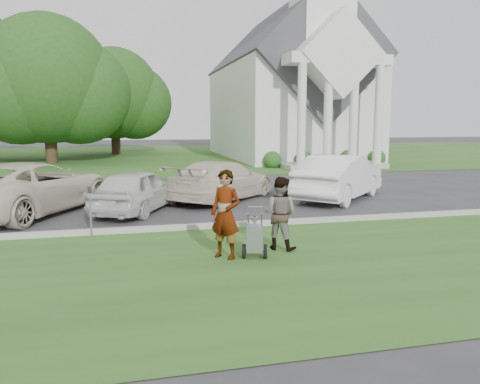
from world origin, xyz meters
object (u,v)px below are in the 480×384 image
object	(u,v)px
person_right	(280,214)
car_d	(340,177)
church	(288,79)
car_a	(32,187)
parking_meter_near	(90,205)
tree_left	(47,85)
car_b	(137,190)
striping_cart	(255,239)
tree_back	(114,98)
car_c	(222,180)
person_left	(226,215)

from	to	relation	value
person_right	car_d	distance (m)	7.24
church	car_a	bearing A→B (deg)	-127.88
parking_meter_near	church	bearing A→B (deg)	60.53
tree_left	car_b	world-z (taller)	tree_left
tree_left	parking_meter_near	distance (m)	22.53
church	striping_cart	distance (m)	27.70
tree_left	church	bearing A→B (deg)	3.79
person_right	car_a	world-z (taller)	person_right
car_a	tree_back	bearing A→B (deg)	-66.63
tree_left	striping_cart	world-z (taller)	tree_left
tree_back	striping_cart	size ratio (longest dim) A/B	8.83
church	person_right	world-z (taller)	church
tree_left	car_c	world-z (taller)	tree_left
person_right	parking_meter_near	distance (m)	4.60
tree_left	car_d	distance (m)	22.19
tree_left	person_right	size ratio (longest dim) A/B	6.59
church	person_left	xyz separation A→B (m)	(-10.08, -25.28, -5.02)
parking_meter_near	car_c	distance (m)	6.30
striping_cart	car_d	bearing A→B (deg)	68.43
car_b	car_c	bearing A→B (deg)	-127.46
person_right	tree_back	bearing A→B (deg)	-43.82
car_a	tree_left	bearing A→B (deg)	-55.80
church	person_left	world-z (taller)	church
parking_meter_near	tree_back	bearing A→B (deg)	90.18
tree_left	striping_cart	distance (m)	25.86
car_c	striping_cart	bearing A→B (deg)	127.91
tree_back	car_d	world-z (taller)	tree_back
parking_meter_near	car_b	size ratio (longest dim) A/B	0.32
car_a	car_d	size ratio (longest dim) A/B	1.17
tree_back	car_d	distance (m)	27.49
tree_left	car_b	bearing A→B (deg)	-74.26
church	parking_meter_near	world-z (taller)	church
car_a	car_d	bearing A→B (deg)	-151.59
striping_cart	car_c	distance (m)	7.32
person_right	parking_meter_near	world-z (taller)	person_right
tree_back	person_right	xyz separation A→B (m)	(4.23, -31.76, -3.92)
parking_meter_near	car_b	distance (m)	3.35
tree_back	car_b	size ratio (longest dim) A/B	2.40
tree_left	person_right	distance (m)	25.51
church	car_d	size ratio (longest dim) A/B	4.88
striping_cart	person_right	xyz separation A→B (m)	(0.72, 0.54, 0.40)
church	tree_back	bearing A→B (deg)	152.15
car_a	car_d	xyz separation A→B (m)	(10.33, 0.16, 0.01)
tree_left	striping_cart	xyz separation A→B (m)	(7.51, -24.30, -4.70)
church	parking_meter_near	bearing A→B (deg)	-119.47
car_a	car_c	bearing A→B (deg)	-143.21
striping_cart	car_b	world-z (taller)	car_b
car_a	car_b	distance (m)	3.18
car_b	church	bearing A→B (deg)	-95.50
tree_back	person_left	distance (m)	32.52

